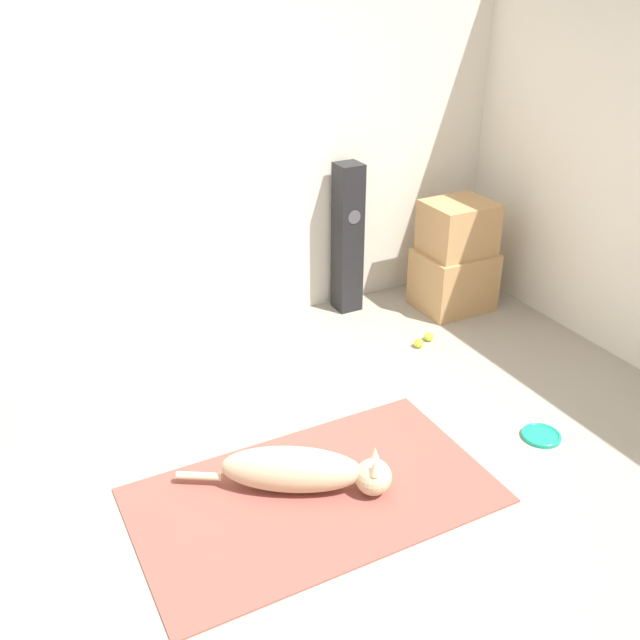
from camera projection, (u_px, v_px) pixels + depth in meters
The scene contains 10 objects.
ground_plane at pixel (311, 514), 3.54m from camera, with size 12.00×12.00×0.00m, color #9E9384.
wall_back at pixel (163, 161), 4.60m from camera, with size 8.00×0.06×2.55m.
area_rug at pixel (314, 495), 3.65m from camera, with size 1.82×1.04×0.01m.
dog at pixel (304, 470), 3.63m from camera, with size 0.98×0.64×0.25m.
frisbee at pixel (541, 435), 4.09m from camera, with size 0.22×0.22×0.03m.
cardboard_box_lower at pixel (453, 280), 5.49m from camera, with size 0.54×0.46×0.46m.
cardboard_box_upper at pixel (458, 227), 5.30m from camera, with size 0.49×0.41×0.39m.
floor_speaker at pixel (348, 239), 5.31m from camera, with size 0.18×0.19×1.14m.
tennis_ball_by_boxes at pixel (419, 343), 5.00m from camera, with size 0.07×0.07×0.07m.
tennis_ball_near_speaker at pixel (429, 337), 5.08m from camera, with size 0.07×0.07×0.07m.
Camera 1 is at (-1.20, -2.41, 2.49)m, focal length 40.00 mm.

